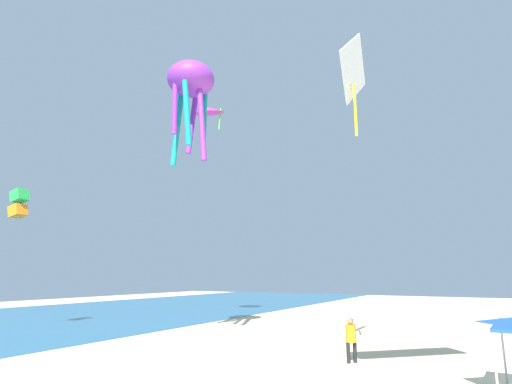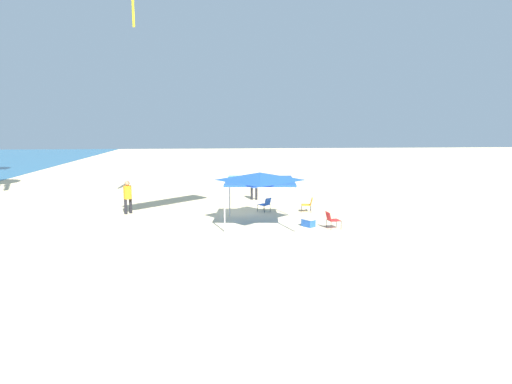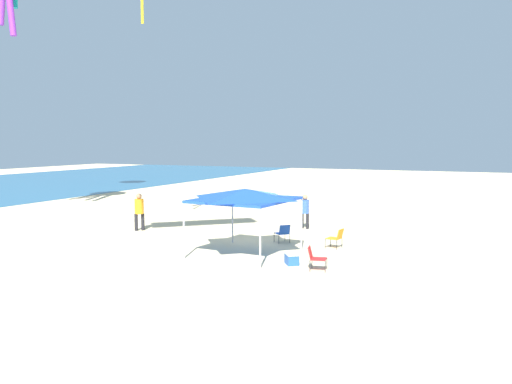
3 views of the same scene
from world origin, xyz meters
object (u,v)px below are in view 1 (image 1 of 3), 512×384
kite_diamond_white (353,72)px  kite_box_green (19,203)px  kite_delta_magenta (208,110)px  person_far_stroller (351,336)px  kite_octopus_purple (191,85)px

kite_diamond_white → kite_box_green: kite_diamond_white is taller
kite_delta_magenta → kite_box_green: size_ratio=1.58×
kite_delta_magenta → kite_box_green: kite_delta_magenta is taller
person_far_stroller → kite_delta_magenta: 24.04m
kite_octopus_purple → kite_diamond_white: 10.45m
kite_box_green → person_far_stroller: bearing=88.1°
kite_octopus_purple → person_far_stroller: bearing=120.2°
kite_octopus_purple → kite_box_green: bearing=-50.9°
kite_diamond_white → kite_delta_magenta: 18.93m
person_far_stroller → kite_diamond_white: bearing=96.5°
kite_diamond_white → kite_delta_magenta: bearing=48.4°
kite_box_green → kite_delta_magenta: bearing=137.3°
kite_octopus_purple → kite_delta_magenta: 10.80m
kite_octopus_purple → kite_delta_magenta: (9.05, 5.23, 2.72)m
person_far_stroller → kite_octopus_purple: (0.20, 9.36, 14.00)m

